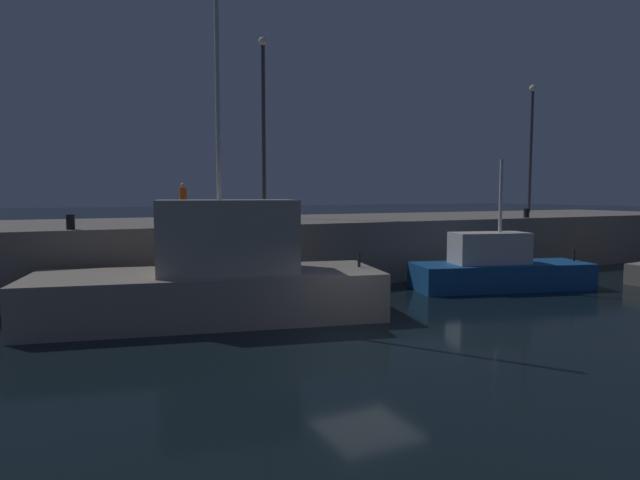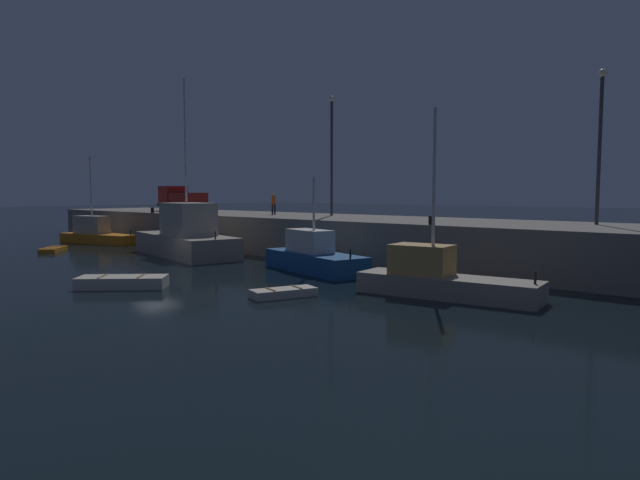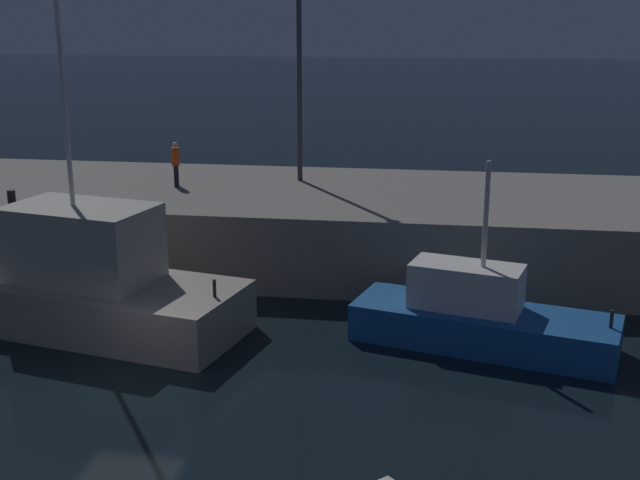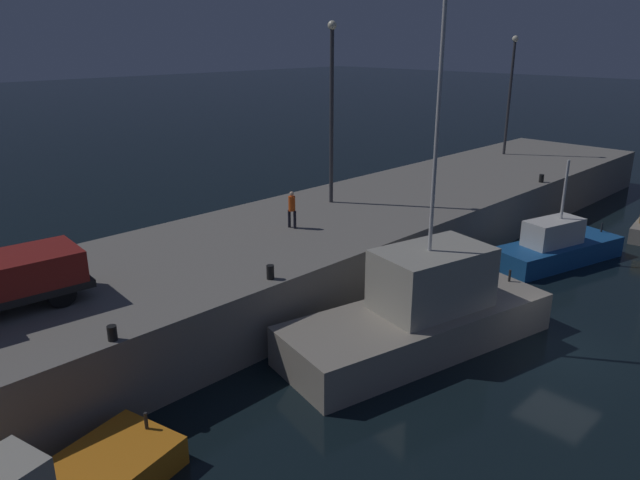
{
  "view_description": "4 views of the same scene",
  "coord_description": "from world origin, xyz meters",
  "px_view_note": "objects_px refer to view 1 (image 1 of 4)",
  "views": [
    {
      "loc": [
        -7.37,
        -12.24,
        3.92
      ],
      "look_at": [
        4.39,
        11.9,
        1.63
      ],
      "focal_mm": 30.32,
      "sensor_mm": 36.0,
      "label": 1
    },
    {
      "loc": [
        30.41,
        -18.94,
        4.45
      ],
      "look_at": [
        3.43,
        11.19,
        1.05
      ],
      "focal_mm": 31.68,
      "sensor_mm": 36.0,
      "label": 2
    },
    {
      "loc": [
        7.74,
        -17.73,
        9.15
      ],
      "look_at": [
        3.41,
        11.09,
        1.06
      ],
      "focal_mm": 46.05,
      "sensor_mm": 36.0,
      "label": 3
    },
    {
      "loc": [
        -19.81,
        -7.14,
        10.99
      ],
      "look_at": [
        -0.49,
        12.09,
        1.66
      ],
      "focal_mm": 33.42,
      "sensor_mm": 36.0,
      "label": 4
    }
  ],
  "objects_px": {
    "bollard_west": "(70,222)",
    "bollard_central": "(526,213)",
    "fishing_boat_orange": "(215,277)",
    "lamp_post_west": "(263,115)",
    "fishing_boat_white": "(498,269)",
    "dockworker": "(183,199)",
    "lamp_post_east": "(531,139)"
  },
  "relations": [
    {
      "from": "lamp_post_east",
      "to": "dockworker",
      "type": "bearing_deg",
      "value": -174.78
    },
    {
      "from": "bollard_west",
      "to": "bollard_central",
      "type": "distance_m",
      "value": 21.34
    },
    {
      "from": "lamp_post_east",
      "to": "bollard_central",
      "type": "distance_m",
      "value": 10.21
    },
    {
      "from": "dockworker",
      "to": "bollard_central",
      "type": "height_order",
      "value": "dockworker"
    },
    {
      "from": "lamp_post_east",
      "to": "bollard_central",
      "type": "xyz_separation_m",
      "value": [
        -6.74,
        -6.12,
        -4.63
      ]
    },
    {
      "from": "fishing_boat_white",
      "to": "lamp_post_west",
      "type": "relative_size",
      "value": 0.85
    },
    {
      "from": "lamp_post_west",
      "to": "lamp_post_east",
      "type": "distance_m",
      "value": 18.93
    },
    {
      "from": "fishing_boat_white",
      "to": "lamp_post_west",
      "type": "xyz_separation_m",
      "value": [
        -6.79,
        9.46,
        7.09
      ]
    },
    {
      "from": "fishing_boat_orange",
      "to": "dockworker",
      "type": "bearing_deg",
      "value": 84.88
    },
    {
      "from": "fishing_boat_orange",
      "to": "lamp_post_east",
      "type": "height_order",
      "value": "fishing_boat_orange"
    },
    {
      "from": "fishing_boat_white",
      "to": "bollard_central",
      "type": "relative_size",
      "value": 16.2
    },
    {
      "from": "bollard_west",
      "to": "bollard_central",
      "type": "xyz_separation_m",
      "value": [
        21.34,
        -0.06,
        -0.02
      ]
    },
    {
      "from": "dockworker",
      "to": "bollard_west",
      "type": "relative_size",
      "value": 3.28
    },
    {
      "from": "fishing_boat_white",
      "to": "dockworker",
      "type": "bearing_deg",
      "value": 146.0
    },
    {
      "from": "fishing_boat_white",
      "to": "bollard_central",
      "type": "distance_m",
      "value": 6.84
    },
    {
      "from": "lamp_post_west",
      "to": "dockworker",
      "type": "distance_m",
      "value": 6.45
    },
    {
      "from": "fishing_boat_orange",
      "to": "lamp_post_west",
      "type": "xyz_separation_m",
      "value": [
        5.2,
        9.67,
        6.59
      ]
    },
    {
      "from": "dockworker",
      "to": "lamp_post_east",
      "type": "bearing_deg",
      "value": 5.22
    },
    {
      "from": "lamp_post_west",
      "to": "bollard_west",
      "type": "xyz_separation_m",
      "value": [
        -9.16,
        -5.76,
        -4.95
      ]
    },
    {
      "from": "fishing_boat_orange",
      "to": "bollard_west",
      "type": "relative_size",
      "value": 23.55
    },
    {
      "from": "lamp_post_east",
      "to": "dockworker",
      "type": "xyz_separation_m",
      "value": [
        -23.42,
        -2.14,
        -3.89
      ]
    },
    {
      "from": "dockworker",
      "to": "fishing_boat_white",
      "type": "bearing_deg",
      "value": -34.0
    },
    {
      "from": "dockworker",
      "to": "bollard_west",
      "type": "height_order",
      "value": "dockworker"
    },
    {
      "from": "fishing_boat_white",
      "to": "bollard_central",
      "type": "height_order",
      "value": "fishing_boat_white"
    },
    {
      "from": "bollard_central",
      "to": "lamp_post_west",
      "type": "bearing_deg",
      "value": 154.45
    },
    {
      "from": "fishing_boat_white",
      "to": "bollard_central",
      "type": "bearing_deg",
      "value": 34.03
    },
    {
      "from": "lamp_post_west",
      "to": "lamp_post_east",
      "type": "xyz_separation_m",
      "value": [
        18.92,
        0.29,
        -0.34
      ]
    },
    {
      "from": "lamp_post_east",
      "to": "bollard_central",
      "type": "height_order",
      "value": "lamp_post_east"
    },
    {
      "from": "bollard_west",
      "to": "bollard_central",
      "type": "bearing_deg",
      "value": -0.17
    },
    {
      "from": "lamp_post_west",
      "to": "lamp_post_east",
      "type": "bearing_deg",
      "value": 0.89
    },
    {
      "from": "fishing_boat_orange",
      "to": "bollard_central",
      "type": "distance_m",
      "value": 17.87
    },
    {
      "from": "fishing_boat_white",
      "to": "dockworker",
      "type": "height_order",
      "value": "fishing_boat_white"
    }
  ]
}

